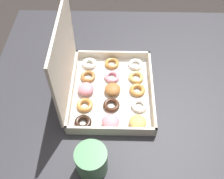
% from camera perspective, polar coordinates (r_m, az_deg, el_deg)
% --- Properties ---
extents(ground_plane, '(8.00, 8.00, 0.00)m').
position_cam_1_polar(ground_plane, '(1.57, 1.39, -18.32)').
color(ground_plane, '#2D2826').
extents(dining_table, '(1.09, 1.00, 0.71)m').
position_cam_1_polar(dining_table, '(1.00, 2.07, -6.05)').
color(dining_table, '#2D2D33').
rests_on(dining_table, ground_plane).
extents(donut_box, '(0.35, 0.30, 0.31)m').
position_cam_1_polar(donut_box, '(0.91, -2.74, 1.41)').
color(donut_box, silver).
rests_on(donut_box, dining_table).
extents(coffee_mug, '(0.09, 0.09, 0.10)m').
position_cam_1_polar(coffee_mug, '(0.77, -4.49, -15.22)').
color(coffee_mug, '#4C8456').
rests_on(coffee_mug, dining_table).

